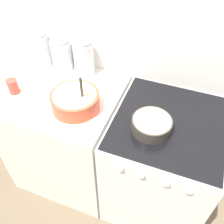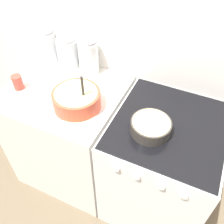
{
  "view_description": "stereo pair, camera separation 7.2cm",
  "coord_description": "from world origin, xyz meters",
  "px_view_note": "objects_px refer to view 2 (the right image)",
  "views": [
    {
      "loc": [
        0.39,
        -0.71,
        1.99
      ],
      "look_at": [
        0.02,
        0.25,
        0.96
      ],
      "focal_mm": 40.0,
      "sensor_mm": 36.0,
      "label": 1
    },
    {
      "loc": [
        0.45,
        -0.68,
        1.99
      ],
      "look_at": [
        0.02,
        0.25,
        0.96
      ],
      "focal_mm": 40.0,
      "sensor_mm": 36.0,
      "label": 2
    }
  ],
  "objects_px": {
    "storage_jar_middle": "(68,55)",
    "stove": "(160,167)",
    "mixing_bowl": "(77,99)",
    "storage_jar_left": "(47,48)",
    "tin_can": "(18,82)",
    "storage_jar_right": "(89,59)",
    "baking_pan": "(151,126)"
  },
  "relations": [
    {
      "from": "storage_jar_middle",
      "to": "baking_pan",
      "type": "bearing_deg",
      "value": -25.17
    },
    {
      "from": "storage_jar_left",
      "to": "storage_jar_middle",
      "type": "bearing_deg",
      "value": 0.0
    },
    {
      "from": "storage_jar_left",
      "to": "baking_pan",
      "type": "bearing_deg",
      "value": -20.9
    },
    {
      "from": "storage_jar_left",
      "to": "storage_jar_right",
      "type": "xyz_separation_m",
      "value": [
        0.35,
        -0.0,
        0.0
      ]
    },
    {
      "from": "stove",
      "to": "storage_jar_right",
      "type": "relative_size",
      "value": 3.58
    },
    {
      "from": "storage_jar_right",
      "to": "mixing_bowl",
      "type": "bearing_deg",
      "value": -73.32
    },
    {
      "from": "storage_jar_middle",
      "to": "storage_jar_right",
      "type": "bearing_deg",
      "value": -0.0
    },
    {
      "from": "baking_pan",
      "to": "storage_jar_middle",
      "type": "xyz_separation_m",
      "value": [
        -0.76,
        0.36,
        0.06
      ]
    },
    {
      "from": "mixing_bowl",
      "to": "baking_pan",
      "type": "xyz_separation_m",
      "value": [
        0.48,
        -0.01,
        -0.02
      ]
    },
    {
      "from": "storage_jar_middle",
      "to": "tin_can",
      "type": "bearing_deg",
      "value": -114.62
    },
    {
      "from": "mixing_bowl",
      "to": "storage_jar_left",
      "type": "distance_m",
      "value": 0.57
    },
    {
      "from": "mixing_bowl",
      "to": "tin_can",
      "type": "distance_m",
      "value": 0.45
    },
    {
      "from": "baking_pan",
      "to": "storage_jar_right",
      "type": "distance_m",
      "value": 0.69
    },
    {
      "from": "storage_jar_middle",
      "to": "stove",
      "type": "bearing_deg",
      "value": -16.87
    },
    {
      "from": "stove",
      "to": "storage_jar_left",
      "type": "bearing_deg",
      "value": 165.88
    },
    {
      "from": "storage_jar_left",
      "to": "tin_can",
      "type": "height_order",
      "value": "storage_jar_left"
    },
    {
      "from": "storage_jar_middle",
      "to": "storage_jar_right",
      "type": "xyz_separation_m",
      "value": [
        0.17,
        -0.0,
        0.01
      ]
    },
    {
      "from": "baking_pan",
      "to": "storage_jar_left",
      "type": "xyz_separation_m",
      "value": [
        -0.93,
        0.36,
        0.07
      ]
    },
    {
      "from": "tin_can",
      "to": "storage_jar_left",
      "type": "bearing_deg",
      "value": 91.25
    },
    {
      "from": "storage_jar_right",
      "to": "tin_can",
      "type": "height_order",
      "value": "storage_jar_right"
    },
    {
      "from": "mixing_bowl",
      "to": "storage_jar_right",
      "type": "distance_m",
      "value": 0.37
    },
    {
      "from": "mixing_bowl",
      "to": "baking_pan",
      "type": "height_order",
      "value": "mixing_bowl"
    },
    {
      "from": "mixing_bowl",
      "to": "storage_jar_left",
      "type": "relative_size",
      "value": 1.18
    },
    {
      "from": "mixing_bowl",
      "to": "storage_jar_right",
      "type": "bearing_deg",
      "value": 106.68
    },
    {
      "from": "stove",
      "to": "storage_jar_middle",
      "type": "height_order",
      "value": "storage_jar_middle"
    },
    {
      "from": "storage_jar_right",
      "to": "tin_can",
      "type": "distance_m",
      "value": 0.5
    },
    {
      "from": "stove",
      "to": "tin_can",
      "type": "height_order",
      "value": "tin_can"
    },
    {
      "from": "storage_jar_left",
      "to": "storage_jar_middle",
      "type": "xyz_separation_m",
      "value": [
        0.17,
        0.0,
        -0.01
      ]
    },
    {
      "from": "storage_jar_right",
      "to": "stove",
      "type": "bearing_deg",
      "value": -20.91
    },
    {
      "from": "mixing_bowl",
      "to": "storage_jar_right",
      "type": "xyz_separation_m",
      "value": [
        -0.1,
        0.35,
        0.05
      ]
    },
    {
      "from": "stove",
      "to": "storage_jar_right",
      "type": "height_order",
      "value": "storage_jar_right"
    },
    {
      "from": "stove",
      "to": "tin_can",
      "type": "xyz_separation_m",
      "value": [
        -1.01,
        -0.11,
        0.51
      ]
    }
  ]
}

